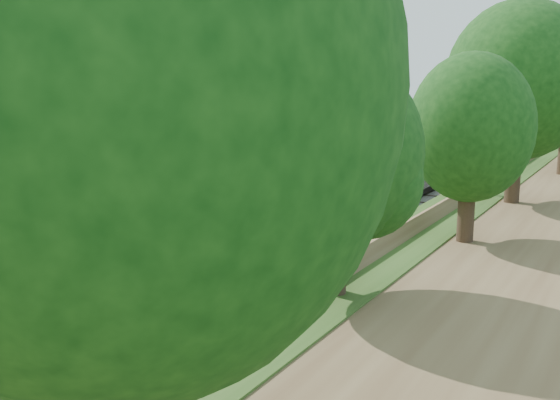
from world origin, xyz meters
The scene contains 12 objects.
ground centered at (0.00, 0.00, 0.00)m, with size 320.00×320.00×0.00m, color #2D4C19.
trackbed centered at (2.00, 60.00, 0.07)m, with size 9.50×170.00×0.28m.
platform centered at (-5.20, 16.00, 0.19)m, with size 6.40×68.00×0.38m, color #A59785.
yellow_stripe centered at (-2.35, 16.00, 0.39)m, with size 0.55×68.00×0.01m, color gold.
station_building centered at (-14.00, 30.00, 4.09)m, with size 8.60×6.60×8.00m.
signal_gantry centered at (2.47, 54.99, 4.82)m, with size 8.40×0.38×6.20m.
trees_behind_platform centered at (-11.17, 20.67, 4.53)m, with size 7.82×53.32×7.21m.
train centered at (0.00, 64.76, 2.17)m, with size 2.86×114.92×4.21m.
lamppost_mid centered at (-3.49, -0.85, 2.32)m, with size 0.43×0.43×4.34m.
lamppost_far centered at (-3.64, 11.09, 2.35)m, with size 0.44×0.44×4.42m.
signal_platform centered at (-2.90, 6.28, 4.20)m, with size 0.36×0.29×6.22m.
signal_farside centered at (6.20, 18.45, 4.24)m, with size 0.37×0.29×6.73m.
Camera 1 is at (15.83, -15.35, 8.91)m, focal length 40.00 mm.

